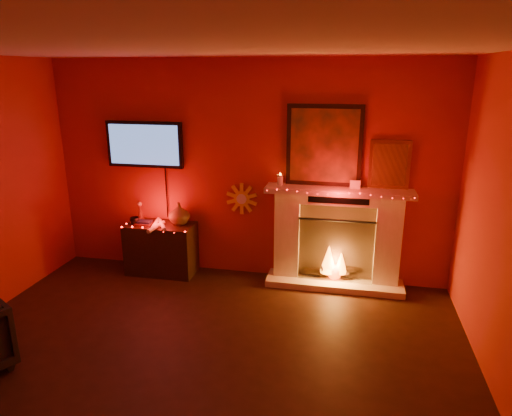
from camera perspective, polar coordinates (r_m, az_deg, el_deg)
The scene contains 5 objects.
room at distance 3.36m, azimuth -10.94°, elevation -4.25°, with size 5.00×5.00×5.00m.
fireplace at distance 5.58m, azimuth 10.00°, elevation -2.50°, with size 1.72×0.40×2.18m.
tv at distance 5.98m, azimuth -13.74°, elevation 7.70°, with size 1.00×0.07×1.24m.
sunburst_clock at distance 5.73m, azimuth -1.80°, elevation 1.16°, with size 0.40×0.03×0.40m.
console_table at distance 6.04m, azimuth -11.64°, elevation -4.58°, with size 0.87×0.58×0.94m.
Camera 1 is at (1.25, -2.89, 2.53)m, focal length 32.00 mm.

